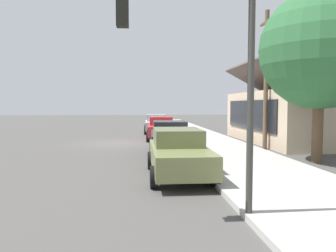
# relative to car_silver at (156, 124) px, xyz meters

# --- Properties ---
(ground_plane) EXTENTS (120.00, 120.00, 0.00)m
(ground_plane) POSITION_rel_car_silver_xyz_m (7.39, -2.79, -0.82)
(ground_plane) COLOR #4C4947
(sidewalk_curb) EXTENTS (60.00, 4.20, 0.16)m
(sidewalk_curb) POSITION_rel_car_silver_xyz_m (7.39, 2.81, -0.74)
(sidewalk_curb) COLOR #B2AFA8
(sidewalk_curb) RESTS_ON ground
(car_silver) EXTENTS (4.78, 2.14, 1.59)m
(car_silver) POSITION_rel_car_silver_xyz_m (0.00, 0.00, 0.00)
(car_silver) COLOR silver
(car_silver) RESTS_ON ground
(car_cherry) EXTENTS (4.45, 2.14, 1.59)m
(car_cherry) POSITION_rel_car_silver_xyz_m (5.40, 0.05, -0.00)
(car_cherry) COLOR red
(car_cherry) RESTS_ON ground
(car_charcoal) EXTENTS (4.38, 2.21, 1.59)m
(car_charcoal) POSITION_rel_car_silver_xyz_m (11.74, 0.08, -0.00)
(car_charcoal) COLOR #2D3035
(car_charcoal) RESTS_ON ground
(car_olive) EXTENTS (4.69, 2.04, 1.59)m
(car_olive) POSITION_rel_car_silver_xyz_m (17.21, -0.15, -0.00)
(car_olive) COLOR olive
(car_olive) RESTS_ON ground
(storefront_building) EXTENTS (11.32, 7.39, 5.29)m
(storefront_building) POSITION_rel_car_silver_xyz_m (7.57, 9.19, 0.97)
(storefront_building) COLOR #CCB293
(storefront_building) RESTS_ON ground
(shade_tree) EXTENTS (4.91, 4.91, 7.15)m
(shade_tree) POSITION_rel_car_silver_xyz_m (15.14, 5.94, 3.87)
(shade_tree) COLOR brown
(shade_tree) RESTS_ON ground
(traffic_light_main) EXTENTS (0.37, 2.79, 5.20)m
(traffic_light_main) POSITION_rel_car_silver_xyz_m (21.57, -0.25, 2.67)
(traffic_light_main) COLOR #383833
(traffic_light_main) RESTS_ON ground
(utility_pole_wooden) EXTENTS (1.80, 0.24, 7.50)m
(utility_pole_wooden) POSITION_rel_car_silver_xyz_m (10.80, 5.41, 3.11)
(utility_pole_wooden) COLOR brown
(utility_pole_wooden) RESTS_ON ground
(fire_hydrant_red) EXTENTS (0.22, 0.22, 0.71)m
(fire_hydrant_red) POSITION_rel_car_silver_xyz_m (2.05, 1.41, -0.32)
(fire_hydrant_red) COLOR red
(fire_hydrant_red) RESTS_ON sidewalk_curb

